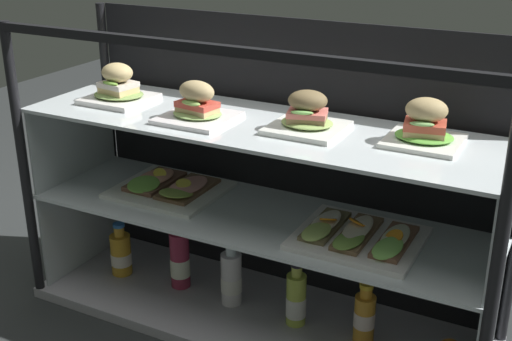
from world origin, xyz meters
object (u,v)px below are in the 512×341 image
(open_sandwich_tray_near_left_corner, at_px, (168,187))
(juice_bottle_front_right_end, at_px, (180,259))
(plated_roll_sandwich_left_of_center, at_px, (425,127))
(juice_bottle_front_fourth, at_px, (121,254))
(plated_roll_sandwich_mid_right, at_px, (197,107))
(plated_roll_sandwich_right_of_center, at_px, (307,117))
(juice_bottle_back_right, at_px, (296,299))
(open_sandwich_tray_center, at_px, (358,236))
(plated_roll_sandwich_far_right, at_px, (119,88))
(juice_bottle_front_left_end, at_px, (364,317))
(juice_bottle_back_left, at_px, (231,278))

(open_sandwich_tray_near_left_corner, height_order, juice_bottle_front_right_end, open_sandwich_tray_near_left_corner)
(plated_roll_sandwich_left_of_center, height_order, juice_bottle_front_fourth, plated_roll_sandwich_left_of_center)
(plated_roll_sandwich_mid_right, xyz_separation_m, juice_bottle_front_fourth, (-0.36, 0.05, -0.59))
(plated_roll_sandwich_right_of_center, bearing_deg, juice_bottle_back_right, -165.77)
(juice_bottle_front_fourth, bearing_deg, plated_roll_sandwich_right_of_center, 1.14)
(plated_roll_sandwich_mid_right, bearing_deg, open_sandwich_tray_center, 3.54)
(plated_roll_sandwich_left_of_center, distance_m, open_sandwich_tray_center, 0.35)
(plated_roll_sandwich_far_right, height_order, juice_bottle_front_left_end, plated_roll_sandwich_far_right)
(plated_roll_sandwich_right_of_center, distance_m, plated_roll_sandwich_left_of_center, 0.32)
(plated_roll_sandwich_left_of_center, relative_size, open_sandwich_tray_near_left_corner, 0.57)
(plated_roll_sandwich_right_of_center, xyz_separation_m, open_sandwich_tray_center, (0.17, -0.03, -0.31))
(juice_bottle_back_left, bearing_deg, juice_bottle_front_left_end, 0.55)
(plated_roll_sandwich_left_of_center, distance_m, juice_bottle_back_right, 0.68)
(open_sandwich_tray_center, relative_size, juice_bottle_front_fourth, 1.77)
(plated_roll_sandwich_mid_right, relative_size, juice_bottle_front_right_end, 0.79)
(plated_roll_sandwich_right_of_center, height_order, juice_bottle_front_left_end, plated_roll_sandwich_right_of_center)
(juice_bottle_front_fourth, distance_m, juice_bottle_front_right_end, 0.23)
(plated_roll_sandwich_left_of_center, distance_m, juice_bottle_front_right_end, 0.96)
(juice_bottle_back_right, bearing_deg, plated_roll_sandwich_left_of_center, 8.28)
(juice_bottle_back_right, bearing_deg, open_sandwich_tray_center, -7.26)
(open_sandwich_tray_center, relative_size, juice_bottle_back_right, 1.60)
(plated_roll_sandwich_far_right, bearing_deg, open_sandwich_tray_near_left_corner, 8.25)
(plated_roll_sandwich_left_of_center, bearing_deg, juice_bottle_front_left_end, -161.32)
(plated_roll_sandwich_right_of_center, xyz_separation_m, juice_bottle_back_right, (-0.02, -0.00, -0.58))
(juice_bottle_front_right_end, distance_m, juice_bottle_back_right, 0.44)
(open_sandwich_tray_center, bearing_deg, juice_bottle_front_left_end, 54.02)
(plated_roll_sandwich_mid_right, relative_size, juice_bottle_front_fourth, 1.06)
(open_sandwich_tray_near_left_corner, bearing_deg, juice_bottle_back_left, -3.87)
(plated_roll_sandwich_far_right, relative_size, juice_bottle_front_right_end, 0.75)
(juice_bottle_back_right, bearing_deg, juice_bottle_front_right_end, 177.84)
(open_sandwich_tray_center, bearing_deg, plated_roll_sandwich_mid_right, -176.46)
(plated_roll_sandwich_far_right, height_order, juice_bottle_front_fourth, plated_roll_sandwich_far_right)
(plated_roll_sandwich_left_of_center, height_order, juice_bottle_front_left_end, plated_roll_sandwich_left_of_center)
(plated_roll_sandwich_far_right, distance_m, juice_bottle_front_right_end, 0.60)
(plated_roll_sandwich_right_of_center, bearing_deg, plated_roll_sandwich_mid_right, -169.52)
(plated_roll_sandwich_far_right, height_order, plated_roll_sandwich_left_of_center, same)
(juice_bottle_front_left_end, bearing_deg, open_sandwich_tray_near_left_corner, 179.01)
(plated_roll_sandwich_far_right, distance_m, juice_bottle_back_left, 0.70)
(open_sandwich_tray_center, distance_m, juice_bottle_back_right, 0.33)
(juice_bottle_back_right, bearing_deg, juice_bottle_back_left, 178.72)
(plated_roll_sandwich_far_right, height_order, plated_roll_sandwich_mid_right, plated_roll_sandwich_far_right)
(juice_bottle_front_right_end, relative_size, juice_bottle_back_right, 1.21)
(plated_roll_sandwich_mid_right, distance_m, juice_bottle_front_right_end, 0.59)
(plated_roll_sandwich_left_of_center, xyz_separation_m, open_sandwich_tray_center, (-0.14, -0.07, -0.32))
(juice_bottle_front_fourth, bearing_deg, open_sandwich_tray_center, -0.99)
(plated_roll_sandwich_right_of_center, relative_size, juice_bottle_front_fourth, 1.04)
(plated_roll_sandwich_far_right, relative_size, juice_bottle_back_right, 0.91)
(plated_roll_sandwich_right_of_center, relative_size, plated_roll_sandwich_left_of_center, 1.04)
(plated_roll_sandwich_right_of_center, xyz_separation_m, juice_bottle_back_left, (-0.25, 0.00, -0.58))
(juice_bottle_front_fourth, bearing_deg, juice_bottle_front_right_end, 6.45)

